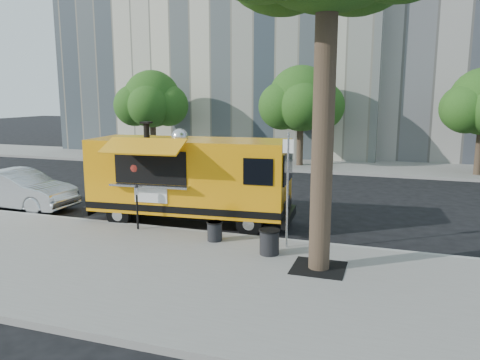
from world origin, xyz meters
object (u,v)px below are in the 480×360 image
(sign_post, at_px, (288,183))
(parking_meter, at_px, (137,202))
(far_tree_b, at_px, (301,99))
(trash_bin_left, at_px, (215,230))
(far_tree_a, at_px, (152,99))
(food_truck, at_px, (189,177))
(sedan, at_px, (19,190))
(trash_bin_right, at_px, (269,241))

(sign_post, xyz_separation_m, parking_meter, (-4.55, 0.20, -0.87))
(far_tree_b, height_order, parking_meter, far_tree_b)
(sign_post, bearing_deg, trash_bin_left, -177.09)
(parking_meter, bearing_deg, far_tree_a, 117.15)
(parking_meter, xyz_separation_m, food_truck, (0.97, 1.52, 0.53))
(sedan, bearing_deg, far_tree_b, -30.32)
(sign_post, distance_m, trash_bin_right, 1.55)
(sign_post, distance_m, food_truck, 3.98)
(sedan, bearing_deg, trash_bin_left, -100.52)
(food_truck, distance_m, sedan, 6.69)
(far_tree_b, height_order, trash_bin_right, far_tree_b)
(sign_post, relative_size, trash_bin_left, 5.65)
(sedan, xyz_separation_m, trash_bin_right, (9.94, -2.24, -0.22))
(sign_post, xyz_separation_m, trash_bin_right, (-0.28, -0.69, -1.36))
(far_tree_b, xyz_separation_m, trash_bin_left, (0.57, -14.35, -3.40))
(parking_meter, relative_size, food_truck, 0.20)
(sign_post, distance_m, sedan, 10.40)
(food_truck, bearing_deg, parking_meter, -127.14)
(food_truck, xyz_separation_m, sedan, (-6.64, -0.17, -0.80))
(parking_meter, height_order, food_truck, food_truck)
(parking_meter, xyz_separation_m, sedan, (-5.67, 1.35, -0.27))
(far_tree_b, bearing_deg, trash_bin_left, -87.73)
(far_tree_b, relative_size, sedan, 1.28)
(sedan, bearing_deg, sign_post, -97.82)
(parking_meter, height_order, trash_bin_right, parking_meter)
(sign_post, bearing_deg, far_tree_b, 100.15)
(far_tree_b, bearing_deg, far_tree_a, -177.46)
(far_tree_a, height_order, food_truck, far_tree_a)
(sign_post, bearing_deg, trash_bin_right, -112.24)
(far_tree_a, relative_size, food_truck, 0.80)
(far_tree_a, bearing_deg, sign_post, -50.17)
(far_tree_b, distance_m, sedan, 15.16)
(far_tree_a, bearing_deg, food_truck, -56.69)
(trash_bin_left, bearing_deg, trash_bin_right, -19.03)
(sign_post, height_order, sedan, sign_post)
(far_tree_a, relative_size, parking_meter, 4.01)
(far_tree_a, height_order, parking_meter, far_tree_a)
(sign_post, bearing_deg, parking_meter, 177.48)
(trash_bin_left, bearing_deg, far_tree_a, 124.45)
(far_tree_a, distance_m, sign_post, 18.14)
(far_tree_a, relative_size, trash_bin_left, 10.08)
(sign_post, bearing_deg, sedan, 171.37)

